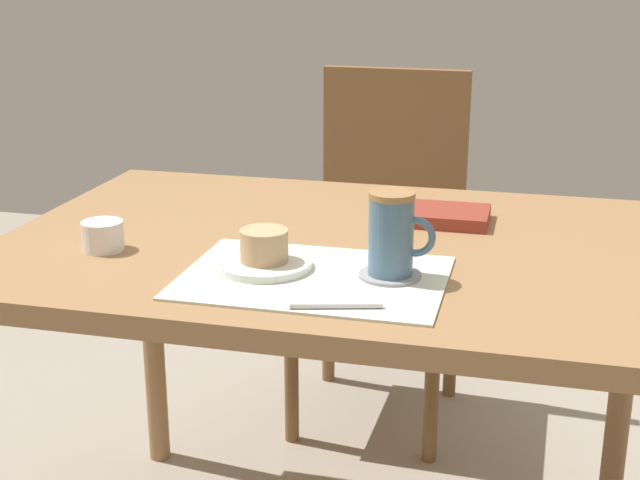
% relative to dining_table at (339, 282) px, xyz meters
% --- Properties ---
extents(dining_table, '(1.17, 0.80, 0.72)m').
position_rel_dining_table_xyz_m(dining_table, '(0.00, 0.00, 0.00)').
color(dining_table, '#997047').
rests_on(dining_table, ground_plane).
extents(wooden_chair, '(0.43, 0.43, 0.91)m').
position_rel_dining_table_xyz_m(wooden_chair, '(-0.05, 0.76, -0.14)').
color(wooden_chair, brown).
rests_on(wooden_chair, ground_plane).
extents(placemat, '(0.40, 0.29, 0.00)m').
position_rel_dining_table_xyz_m(placemat, '(0.01, -0.20, 0.08)').
color(placemat, silver).
rests_on(placemat, dining_table).
extents(pastry_plate, '(0.15, 0.15, 0.01)m').
position_rel_dining_table_xyz_m(pastry_plate, '(-0.08, -0.18, 0.09)').
color(pastry_plate, silver).
rests_on(pastry_plate, placemat).
extents(pastry, '(0.08, 0.08, 0.05)m').
position_rel_dining_table_xyz_m(pastry, '(-0.08, -0.18, 0.12)').
color(pastry, tan).
rests_on(pastry, pastry_plate).
extents(coffee_coaster, '(0.10, 0.10, 0.00)m').
position_rel_dining_table_xyz_m(coffee_coaster, '(0.12, -0.17, 0.08)').
color(coffee_coaster, '#99999E').
rests_on(coffee_coaster, placemat).
extents(coffee_mug, '(0.10, 0.07, 0.13)m').
position_rel_dining_table_xyz_m(coffee_mug, '(0.12, -0.17, 0.15)').
color(coffee_mug, slate).
rests_on(coffee_mug, coffee_coaster).
extents(teaspoon, '(0.13, 0.04, 0.01)m').
position_rel_dining_table_xyz_m(teaspoon, '(0.07, -0.32, 0.09)').
color(teaspoon, silver).
rests_on(teaspoon, placemat).
extents(sugar_bowl, '(0.07, 0.07, 0.05)m').
position_rel_dining_table_xyz_m(sugar_bowl, '(-0.37, -0.15, 0.10)').
color(sugar_bowl, white).
rests_on(sugar_bowl, dining_table).
extents(small_book, '(0.18, 0.12, 0.02)m').
position_rel_dining_table_xyz_m(small_book, '(0.16, 0.16, 0.09)').
color(small_book, maroon).
rests_on(small_book, dining_table).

